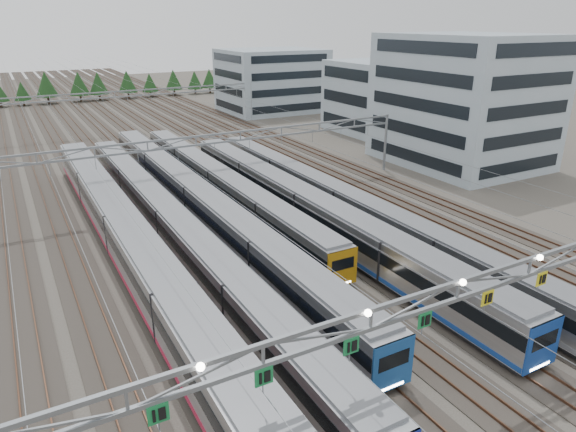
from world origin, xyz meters
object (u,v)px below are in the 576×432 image
gantry_near (458,295)px  train_f (343,203)px  train_d (219,183)px  depot_bldg_north (272,80)px  gantry_far (115,99)px  gantry_mid (196,149)px  train_c (198,201)px  depot_bldg_south (463,101)px  train_a (124,233)px  train_b (172,225)px  depot_bldg_mid (375,97)px  train_e (307,208)px

gantry_near → train_f: bearing=66.7°
train_d → depot_bldg_north: depot_bldg_north is taller
train_f → gantry_far: 60.08m
train_d → gantry_mid: bearing=157.0°
gantry_mid → depot_bldg_north: size_ratio=2.56×
train_c → depot_bldg_south: 43.36m
train_a → depot_bldg_south: 52.91m
train_a → train_d: train_a is taller
train_b → depot_bldg_mid: size_ratio=4.04×
train_b → depot_bldg_south: size_ratio=2.94×
train_c → gantry_far: gantry_far is taller
gantry_far → depot_bldg_mid: size_ratio=3.52×
depot_bldg_mid → gantry_far: bearing=153.3°
train_e → train_f: train_e is taller
train_a → depot_bldg_south: size_ratio=2.85×
depot_bldg_south → depot_bldg_north: (-2.81, 55.90, -2.26)m
train_f → depot_bldg_north: depot_bldg_north is taller
train_a → gantry_far: gantry_far is taller
train_f → gantry_near: gantry_near is taller
train_a → gantry_near: gantry_near is taller
train_f → gantry_far: bearing=100.8°
gantry_near → train_b: bearing=103.1°
train_b → train_f: bearing=-8.0°
train_f → gantry_mid: gantry_mid is taller
train_c → depot_bldg_mid: size_ratio=4.03×
gantry_mid → depot_bldg_mid: 49.48m
depot_bldg_south → gantry_mid: bearing=177.1°
gantry_mid → depot_bldg_mid: size_ratio=3.52×
gantry_near → gantry_far: (0.05, 85.12, -0.70)m
train_c → gantry_near: bearing=-86.3°
train_f → depot_bldg_north: bearing=68.8°
gantry_far → depot_bldg_south: bearing=-49.4°
gantry_near → depot_bldg_south: bearing=43.3°
gantry_near → train_d: bearing=86.6°
depot_bldg_north → train_a: bearing=-126.8°
train_c → train_a: bearing=-148.4°
train_c → gantry_near: 34.58m
train_d → train_e: (4.50, -12.75, 0.12)m
train_c → gantry_far: bearing=87.5°
train_e → gantry_mid: (-6.75, 13.71, 4.18)m
gantry_far → train_c: bearing=-92.5°
train_a → gantry_mid: (11.25, 11.51, 4.06)m
train_b → train_c: (4.50, 5.35, 0.07)m
train_b → depot_bldg_south: bearing=11.1°
train_d → gantry_mid: size_ratio=0.92×
train_f → train_b: bearing=172.0°
train_b → gantry_mid: bearing=59.2°
train_f → depot_bldg_south: size_ratio=2.67×
train_e → train_c: bearing=139.3°
train_b → train_d: 13.73m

